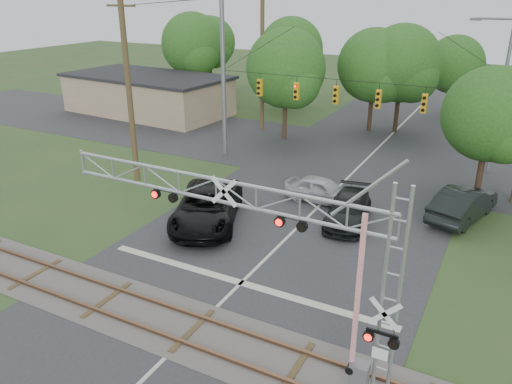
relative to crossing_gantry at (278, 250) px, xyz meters
The scene contains 14 objects.
ground 5.76m from the crossing_gantry, 154.45° to the right, with size 160.00×160.00×0.00m, color #2C4721.
road_main 10.01m from the crossing_gantry, 112.37° to the left, with size 14.00×90.00×0.02m, color #2A2A2C.
road_cross 23.03m from the crossing_gantry, 98.74° to the left, with size 90.00×12.00×0.02m, color #2A2A2C.
railroad_track 5.51m from the crossing_gantry, behind, with size 90.00×3.20×0.17m.
crossing_gantry is the anchor object (origin of this frame).
traffic_signal_span 18.58m from the crossing_gantry, 97.85° to the left, with size 19.34×0.36×11.50m.
pickup_black 11.73m from the crossing_gantry, 134.02° to the left, with size 3.03×6.56×1.82m, color black.
car_dark 12.16m from the crossing_gantry, 97.07° to the left, with size 1.98×4.87×1.41m, color black.
sedan_silver 14.31m from the crossing_gantry, 105.01° to the left, with size 1.70×4.23×1.44m, color #B3B4BB.
suv_dark 15.57m from the crossing_gantry, 75.83° to the left, with size 1.81×5.18×1.71m, color black.
commercial_building 37.15m from the crossing_gantry, 135.13° to the left, with size 16.31×9.24×3.67m.
streetlight 23.54m from the crossing_gantry, 79.86° to the left, with size 2.60×0.27×9.77m.
utility_poles 21.51m from the crossing_gantry, 90.63° to the left, with size 27.08×29.35×13.19m.
treeline 32.54m from the crossing_gantry, 98.01° to the left, with size 55.94×26.38×9.11m.
Camera 1 is at (8.70, -9.71, 11.21)m, focal length 35.00 mm.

